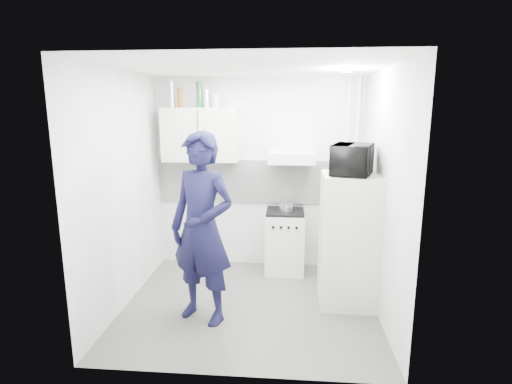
{
  "coord_description": "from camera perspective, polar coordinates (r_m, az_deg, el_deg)",
  "views": [
    {
      "loc": [
        0.42,
        -4.17,
        2.19
      ],
      "look_at": [
        0.05,
        0.3,
        1.25
      ],
      "focal_mm": 28.0,
      "sensor_mm": 36.0,
      "label": 1
    }
  ],
  "objects": [
    {
      "name": "floor",
      "position": [
        4.73,
        -0.9,
        -15.76
      ],
      "size": [
        2.8,
        2.8,
        0.0
      ],
      "primitive_type": "plane",
      "color": "#555452",
      "rests_on": "ground"
    },
    {
      "name": "ceiling",
      "position": [
        4.21,
        -1.02,
        17.43
      ],
      "size": [
        2.8,
        2.8,
        0.0
      ],
      "primitive_type": "plane",
      "color": "white",
      "rests_on": "wall_back"
    },
    {
      "name": "wall_back",
      "position": [
        5.51,
        0.34,
        2.55
      ],
      "size": [
        2.8,
        0.0,
        2.8
      ],
      "primitive_type": "plane",
      "rotation": [
        1.57,
        0.0,
        0.0
      ],
      "color": "white",
      "rests_on": "floor"
    },
    {
      "name": "wall_left",
      "position": [
        4.63,
        -18.46,
        0.15
      ],
      "size": [
        0.0,
        2.6,
        2.6
      ],
      "primitive_type": "plane",
      "rotation": [
        1.57,
        0.0,
        1.57
      ],
      "color": "white",
      "rests_on": "floor"
    },
    {
      "name": "wall_right",
      "position": [
        4.37,
        17.62,
        -0.47
      ],
      "size": [
        0.0,
        2.6,
        2.6
      ],
      "primitive_type": "plane",
      "rotation": [
        1.57,
        0.0,
        -1.57
      ],
      "color": "white",
      "rests_on": "floor"
    },
    {
      "name": "person",
      "position": [
        4.12,
        -7.73,
        -5.23
      ],
      "size": [
        0.85,
        0.71,
        1.98
      ],
      "primitive_type": "imported",
      "rotation": [
        0.0,
        0.0,
        -0.39
      ],
      "color": "black",
      "rests_on": "floor"
    },
    {
      "name": "stove",
      "position": [
        5.46,
        4.13,
        -7.16
      ],
      "size": [
        0.52,
        0.52,
        0.83
      ],
      "primitive_type": "cube",
      "color": "silver",
      "rests_on": "floor"
    },
    {
      "name": "fridge",
      "position": [
        4.62,
        13.08,
        -6.69
      ],
      "size": [
        0.62,
        0.62,
        1.49
      ],
      "primitive_type": "cube",
      "rotation": [
        0.0,
        0.0,
        -0.0
      ],
      "color": "white",
      "rests_on": "floor"
    },
    {
      "name": "stove_top",
      "position": [
        5.34,
        4.2,
        -2.81
      ],
      "size": [
        0.5,
        0.5,
        0.03
      ],
      "primitive_type": "cube",
      "color": "black",
      "rests_on": "stove"
    },
    {
      "name": "saucepan",
      "position": [
        5.32,
        4.34,
        -2.12
      ],
      "size": [
        0.18,
        0.18,
        0.1
      ],
      "primitive_type": "cylinder",
      "color": "silver",
      "rests_on": "stove_top"
    },
    {
      "name": "microwave",
      "position": [
        4.42,
        13.64,
        4.56
      ],
      "size": [
        0.67,
        0.55,
        0.32
      ],
      "primitive_type": "imported",
      "rotation": [
        0.0,
        0.0,
        1.28
      ],
      "color": "black",
      "rests_on": "fridge"
    },
    {
      "name": "bottle_a",
      "position": [
        5.47,
        -11.99,
        13.47
      ],
      "size": [
        0.08,
        0.08,
        0.34
      ],
      "primitive_type": "cylinder",
      "color": "silver",
      "rests_on": "upper_cabinet"
    },
    {
      "name": "bottle_b",
      "position": [
        5.44,
        -10.82,
        13.09
      ],
      "size": [
        0.07,
        0.07,
        0.25
      ],
      "primitive_type": "cylinder",
      "color": "brown",
      "rests_on": "upper_cabinet"
    },
    {
      "name": "bottle_d",
      "position": [
        5.37,
        -8.12,
        13.61
      ],
      "size": [
        0.07,
        0.07,
        0.33
      ],
      "primitive_type": "cylinder",
      "color": "#144C1E",
      "rests_on": "upper_cabinet"
    },
    {
      "name": "canister_a",
      "position": [
        5.35,
        -7.14,
        13.1
      ],
      "size": [
        0.09,
        0.09,
        0.23
      ],
      "primitive_type": "cylinder",
      "color": "silver",
      "rests_on": "upper_cabinet"
    },
    {
      "name": "canister_b",
      "position": [
        5.33,
        -5.72,
        12.82
      ],
      "size": [
        0.09,
        0.09,
        0.17
      ],
      "primitive_type": "cylinder",
      "color": "#B2B7BC",
      "rests_on": "upper_cabinet"
    },
    {
      "name": "upper_cabinet",
      "position": [
        5.38,
        -7.87,
        8.12
      ],
      "size": [
        1.0,
        0.35,
        0.7
      ],
      "primitive_type": "cube",
      "color": "white",
      "rests_on": "wall_back"
    },
    {
      "name": "range_hood",
      "position": [
        5.2,
        5.09,
        4.96
      ],
      "size": [
        0.6,
        0.5,
        0.14
      ],
      "primitive_type": "cube",
      "color": "silver",
      "rests_on": "wall_back"
    },
    {
      "name": "backsplash",
      "position": [
        5.51,
        0.32,
        1.49
      ],
      "size": [
        2.74,
        0.03,
        0.6
      ],
      "primitive_type": "cube",
      "color": "white",
      "rests_on": "wall_back"
    },
    {
      "name": "pipe_a",
      "position": [
        5.48,
        13.96,
        2.15
      ],
      "size": [
        0.05,
        0.05,
        2.6
      ],
      "primitive_type": "cylinder",
      "color": "silver",
      "rests_on": "floor"
    },
    {
      "name": "pipe_b",
      "position": [
        5.46,
        12.71,
        2.18
      ],
      "size": [
        0.04,
        0.04,
        2.6
      ],
      "primitive_type": "cylinder",
      "color": "silver",
      "rests_on": "floor"
    },
    {
      "name": "ceiling_spot_fixture",
      "position": [
        4.42,
        12.83,
        16.49
      ],
      "size": [
        0.1,
        0.1,
        0.02
      ],
      "primitive_type": "cylinder",
      "color": "white",
      "rests_on": "ceiling"
    }
  ]
}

